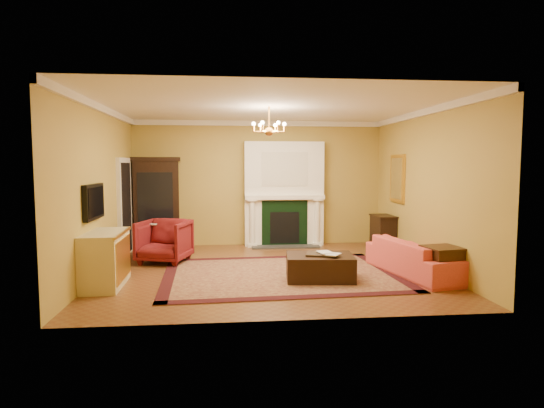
{
  "coord_description": "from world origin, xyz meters",
  "views": [
    {
      "loc": [
        -0.77,
        -8.27,
        1.96
      ],
      "look_at": [
        0.08,
        0.3,
        1.21
      ],
      "focal_mm": 30.0,
      "sensor_mm": 36.0,
      "label": 1
    }
  ],
  "objects": [
    {
      "name": "topiary_right",
      "position": [
        1.28,
        2.53,
        1.44
      ],
      "size": [
        0.14,
        0.14,
        0.39
      ],
      "color": "gray",
      "rests_on": "fireplace"
    },
    {
      "name": "wall_back",
      "position": [
        0.0,
        2.76,
        1.5
      ],
      "size": [
        6.0,
        0.02,
        3.0
      ],
      "primitive_type": "cube",
      "color": "#B0953F",
      "rests_on": "floor"
    },
    {
      "name": "fireplace",
      "position": [
        0.6,
        2.57,
        1.19
      ],
      "size": [
        1.9,
        0.7,
        2.5
      ],
      "color": "white",
      "rests_on": "wall_back"
    },
    {
      "name": "end_table",
      "position": [
        2.72,
        -1.3,
        0.3
      ],
      "size": [
        0.59,
        0.59,
        0.6
      ],
      "primitive_type": "cube",
      "rotation": [
        0.0,
        0.0,
        0.17
      ],
      "color": "#321C0D",
      "rests_on": "floor"
    },
    {
      "name": "tv_panel",
      "position": [
        -2.95,
        -0.6,
        1.35
      ],
      "size": [
        0.09,
        0.95,
        0.58
      ],
      "color": "black",
      "rests_on": "wall_left"
    },
    {
      "name": "console_table",
      "position": [
        2.78,
        1.71,
        0.39
      ],
      "size": [
        0.42,
        0.7,
        0.77
      ],
      "primitive_type": "cube",
      "rotation": [
        0.0,
        0.0,
        0.03
      ],
      "color": "black",
      "rests_on": "floor"
    },
    {
      "name": "china_cabinet",
      "position": [
        -2.4,
        2.49,
        1.02
      ],
      "size": [
        1.06,
        0.56,
        2.03
      ],
      "primitive_type": "cube",
      "rotation": [
        0.0,
        0.0,
        0.1
      ],
      "color": "black",
      "rests_on": "floor"
    },
    {
      "name": "coral_sofa",
      "position": [
        2.56,
        -0.6,
        0.42
      ],
      "size": [
        1.01,
        2.22,
        0.84
      ],
      "primitive_type": "imported",
      "rotation": [
        0.0,
        0.0,
        1.76
      ],
      "color": "#E44C48",
      "rests_on": "floor"
    },
    {
      "name": "oriental_rug",
      "position": [
        0.17,
        -0.37,
        0.01
      ],
      "size": [
        4.25,
        3.27,
        0.02
      ],
      "primitive_type": "cube",
      "rotation": [
        0.0,
        0.0,
        0.05
      ],
      "color": "#470F16",
      "rests_on": "floor"
    },
    {
      "name": "book_b",
      "position": [
        0.89,
        -0.96,
        0.6
      ],
      "size": [
        0.17,
        0.13,
        0.27
      ],
      "primitive_type": "imported",
      "rotation": [
        0.0,
        0.0,
        -0.62
      ],
      "color": "gray",
      "rests_on": "ottoman_tray"
    },
    {
      "name": "topiary_left",
      "position": [
        0.08,
        2.53,
        1.45
      ],
      "size": [
        0.15,
        0.15,
        0.39
      ],
      "color": "gray",
      "rests_on": "fireplace"
    },
    {
      "name": "ottoman_tray",
      "position": [
        0.81,
        -0.85,
        0.45
      ],
      "size": [
        0.58,
        0.51,
        0.03
      ],
      "primitive_type": "cube",
      "rotation": [
        0.0,
        0.0,
        -0.26
      ],
      "color": "black",
      "rests_on": "leather_ottoman"
    },
    {
      "name": "crown_molding",
      "position": [
        0.0,
        0.96,
        2.94
      ],
      "size": [
        6.0,
        5.5,
        0.12
      ],
      "color": "white",
      "rests_on": "ceiling"
    },
    {
      "name": "leather_ottoman",
      "position": [
        0.79,
        -0.81,
        0.22
      ],
      "size": [
        1.2,
        0.92,
        0.42
      ],
      "primitive_type": "cube",
      "rotation": [
        0.0,
        0.0,
        -0.1
      ],
      "color": "black",
      "rests_on": "oriental_rug"
    },
    {
      "name": "wall_right",
      "position": [
        3.01,
        0.0,
        1.5
      ],
      "size": [
        0.02,
        5.5,
        3.0
      ],
      "primitive_type": "cube",
      "color": "#B0953F",
      "rests_on": "floor"
    },
    {
      "name": "wingback_armchair",
      "position": [
        -2.03,
        0.87,
        0.47
      ],
      "size": [
        1.11,
        1.07,
        0.94
      ],
      "primitive_type": "imported",
      "rotation": [
        0.0,
        0.0,
        -0.27
      ],
      "color": "maroon",
      "rests_on": "floor"
    },
    {
      "name": "gilt_mirror",
      "position": [
        2.97,
        1.4,
        1.65
      ],
      "size": [
        0.06,
        0.76,
        1.05
      ],
      "color": "gold",
      "rests_on": "wall_right"
    },
    {
      "name": "commode",
      "position": [
        -2.73,
        -0.85,
        0.44
      ],
      "size": [
        0.59,
        1.2,
        0.88
      ],
      "primitive_type": "cube",
      "rotation": [
        0.0,
        0.0,
        0.02
      ],
      "color": "beige",
      "rests_on": "floor"
    },
    {
      "name": "book_a",
      "position": [
        0.76,
        -0.87,
        0.61
      ],
      "size": [
        0.21,
        0.07,
        0.28
      ],
      "primitive_type": "imported",
      "rotation": [
        0.0,
        0.0,
        0.19
      ],
      "color": "gray",
      "rests_on": "ottoman_tray"
    },
    {
      "name": "pedestal_table",
      "position": [
        -2.28,
        1.35,
        0.44
      ],
      "size": [
        0.42,
        0.42,
        0.75
      ],
      "color": "black",
      "rests_on": "floor"
    },
    {
      "name": "ceiling",
      "position": [
        0.0,
        0.0,
        3.01
      ],
      "size": [
        6.0,
        5.5,
        0.02
      ],
      "primitive_type": "cube",
      "color": "white",
      "rests_on": "wall_back"
    },
    {
      "name": "chandelier",
      "position": [
        -0.0,
        0.0,
        2.61
      ],
      "size": [
        0.63,
        0.55,
        0.53
      ],
      "color": "gold",
      "rests_on": "ceiling"
    },
    {
      "name": "doorway",
      "position": [
        -2.95,
        1.7,
        1.05
      ],
      "size": [
        0.08,
        1.05,
        2.1
      ],
      "color": "silver",
      "rests_on": "wall_left"
    },
    {
      "name": "floor",
      "position": [
        0.0,
        0.0,
        -0.01
      ],
      "size": [
        6.0,
        5.5,
        0.02
      ],
      "primitive_type": "cube",
      "color": "brown",
      "rests_on": "ground"
    },
    {
      "name": "wall_front",
      "position": [
        0.0,
        -2.76,
        1.5
      ],
      "size": [
        6.0,
        0.02,
        3.0
      ],
      "primitive_type": "cube",
      "color": "#B0953F",
      "rests_on": "floor"
    },
    {
      "name": "wall_left",
      "position": [
        -3.01,
        0.0,
        1.5
      ],
      "size": [
        0.02,
        5.5,
        3.0
      ],
      "primitive_type": "cube",
      "color": "#B0953F",
      "rests_on": "floor"
    }
  ]
}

